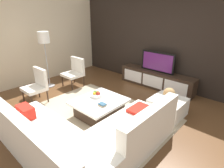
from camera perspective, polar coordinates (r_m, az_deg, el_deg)
name	(u,v)px	position (r m, az deg, el deg)	size (l,w,h in m)	color
ground_plane	(99,119)	(4.15, -3.87, -10.59)	(14.00, 14.00, 0.00)	brown
feature_wall_back	(165,40)	(5.76, 15.89, 12.93)	(6.40, 0.12, 2.80)	black
side_wall_left	(30,38)	(6.36, -23.90, 12.71)	(0.12, 5.20, 2.80)	beige
area_rug	(96,117)	(4.21, -4.84, -10.03)	(3.12, 2.44, 0.01)	tan
media_console	(156,79)	(5.78, 13.33, 1.37)	(2.32, 0.44, 0.50)	#332319
television	(158,62)	(5.62, 13.82, 6.60)	(1.05, 0.06, 0.59)	black
sectional_couch	(83,137)	(3.21, -8.89, -15.88)	(2.42, 2.36, 0.81)	white
coffee_table	(99,108)	(4.17, -3.92, -7.22)	(0.95, 1.08, 0.38)	#332319
accent_chair_near	(37,84)	(5.04, -21.99, 0.11)	(0.53, 0.50, 0.87)	#332319
floor_lamp	(44,41)	(5.75, -20.15, 12.25)	(0.31, 0.31, 1.65)	#A5A5AA
ottoman	(167,107)	(4.37, 16.65, -6.77)	(0.70, 0.70, 0.40)	white
fruit_bowl	(97,94)	(4.24, -4.72, -3.20)	(0.28, 0.28, 0.14)	silver
accent_chair_far	(75,70)	(5.79, -11.33, 4.10)	(0.56, 0.52, 0.87)	#332319
decorative_ball	(169,94)	(4.22, 17.14, -2.84)	(0.26, 0.26, 0.26)	#AD8451
book_stack	(102,104)	(3.86, -2.97, -6.29)	(0.15, 0.14, 0.06)	#CCB78C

